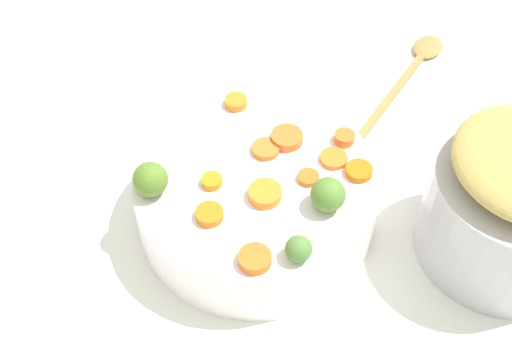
{
  "coord_description": "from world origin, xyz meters",
  "views": [
    {
      "loc": [
        -0.33,
        0.36,
        0.7
      ],
      "look_at": [
        -0.02,
        -0.04,
        0.11
      ],
      "focal_mm": 46.77,
      "sensor_mm": 36.0,
      "label": 1
    }
  ],
  "objects": [
    {
      "name": "brussels_sprout_1",
      "position": [
        0.06,
        0.05,
        0.12
      ],
      "size": [
        0.04,
        0.04,
        0.04
      ],
      "primitive_type": "sphere",
      "color": "#587F2B",
      "rests_on": "serving_bowl_carrots"
    },
    {
      "name": "brussels_sprout_2",
      "position": [
        -0.13,
        0.02,
        0.12
      ],
      "size": [
        0.03,
        0.03,
        0.03
      ],
      "primitive_type": "sphere",
      "color": "#538339",
      "rests_on": "serving_bowl_carrots"
    },
    {
      "name": "carrot_slice_8",
      "position": [
        -0.02,
        0.04,
        0.11
      ],
      "size": [
        0.03,
        0.03,
        0.01
      ],
      "primitive_type": "cylinder",
      "rotation": [
        0.0,
        0.0,
        1.57
      ],
      "color": "orange",
      "rests_on": "serving_bowl_carrots"
    },
    {
      "name": "carrot_slice_9",
      "position": [
        0.01,
        0.0,
        0.11
      ],
      "size": [
        0.03,
        0.03,
        0.01
      ],
      "primitive_type": "cylinder",
      "rotation": [
        0.0,
        0.0,
        4.83
      ],
      "color": "orange",
      "rests_on": "serving_bowl_carrots"
    },
    {
      "name": "carrot_slice_0",
      "position": [
        -0.08,
        -0.12,
        0.1
      ],
      "size": [
        0.04,
        0.04,
        0.01
      ],
      "primitive_type": "cylinder",
      "rotation": [
        0.0,
        0.0,
        4.52
      ],
      "color": "orange",
      "rests_on": "serving_bowl_carrots"
    },
    {
      "name": "carrot_slice_2",
      "position": [
        -0.08,
        -0.07,
        0.1
      ],
      "size": [
        0.03,
        0.03,
        0.01
      ],
      "primitive_type": "cylinder",
      "rotation": [
        0.0,
        0.0,
        0.11
      ],
      "color": "orange",
      "rests_on": "serving_bowl_carrots"
    },
    {
      "name": "metal_pot",
      "position": [
        -0.29,
        -0.18,
        0.09
      ],
      "size": [
        0.2,
        0.2,
        0.13
      ],
      "primitive_type": "cylinder",
      "color": "#B6B4BB",
      "rests_on": "tabletop"
    },
    {
      "name": "tabletop",
      "position": [
        0.0,
        0.0,
        0.01
      ],
      "size": [
        2.4,
        2.4,
        0.02
      ],
      "primitive_type": "cube",
      "color": "white",
      "rests_on": "ground"
    },
    {
      "name": "carrot_slice_3",
      "position": [
        -0.05,
        -0.02,
        0.11
      ],
      "size": [
        0.05,
        0.05,
        0.01
      ],
      "primitive_type": "cylinder",
      "rotation": [
        0.0,
        0.0,
        3.95
      ],
      "color": "orange",
      "rests_on": "serving_bowl_carrots"
    },
    {
      "name": "carrot_slice_6",
      "position": [
        -0.01,
        -0.08,
        0.11
      ],
      "size": [
        0.04,
        0.04,
        0.01
      ],
      "primitive_type": "cylinder",
      "rotation": [
        0.0,
        0.0,
        1.35
      ],
      "color": "orange",
      "rests_on": "serving_bowl_carrots"
    },
    {
      "name": "wooden_spoon",
      "position": [
        -0.05,
        -0.42,
        0.03
      ],
      "size": [
        0.05,
        0.28,
        0.01
      ],
      "color": "#BC7F42",
      "rests_on": "tabletop"
    },
    {
      "name": "carrot_slice_5",
      "position": [
        -0.12,
        -0.12,
        0.11
      ],
      "size": [
        0.04,
        0.04,
        0.01
      ],
      "primitive_type": "cylinder",
      "rotation": [
        0.0,
        0.0,
        2.06
      ],
      "color": "orange",
      "rests_on": "serving_bowl_carrots"
    },
    {
      "name": "carrot_slice_7",
      "position": [
        0.07,
        -0.12,
        0.11
      ],
      "size": [
        0.03,
        0.03,
        0.01
      ],
      "primitive_type": "cylinder",
      "rotation": [
        0.0,
        0.0,
        1.75
      ],
      "color": "orange",
      "rests_on": "serving_bowl_carrots"
    },
    {
      "name": "brussels_sprout_0",
      "position": [
        -0.11,
        -0.05,
        0.12
      ],
      "size": [
        0.04,
        0.04,
        0.04
      ],
      "primitive_type": "sphere",
      "color": "#578631",
      "rests_on": "serving_bowl_carrots"
    },
    {
      "name": "carrot_slice_10",
      "position": [
        -0.02,
        -0.11,
        0.11
      ],
      "size": [
        0.05,
        0.05,
        0.01
      ],
      "primitive_type": "cylinder",
      "rotation": [
        0.0,
        0.0,
        0.49
      ],
      "color": "orange",
      "rests_on": "serving_bowl_carrots"
    },
    {
      "name": "carrot_slice_4",
      "position": [
        -0.1,
        0.06,
        0.11
      ],
      "size": [
        0.05,
        0.05,
        0.01
      ],
      "primitive_type": "cylinder",
      "rotation": [
        0.0,
        0.0,
        3.69
      ],
      "color": "orange",
      "rests_on": "serving_bowl_carrots"
    },
    {
      "name": "carrot_slice_1",
      "position": [
        -0.08,
        -0.15,
        0.11
      ],
      "size": [
        0.03,
        0.03,
        0.01
      ],
      "primitive_type": "cylinder",
      "rotation": [
        0.0,
        0.0,
        0.02
      ],
      "color": "orange",
      "rests_on": "serving_bowl_carrots"
    },
    {
      "name": "serving_bowl_carrots",
      "position": [
        -0.02,
        -0.04,
        0.06
      ],
      "size": [
        0.29,
        0.29,
        0.08
      ],
      "primitive_type": "cylinder",
      "color": "white",
      "rests_on": "tabletop"
    }
  ]
}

